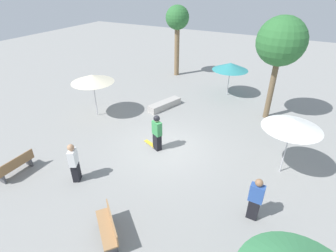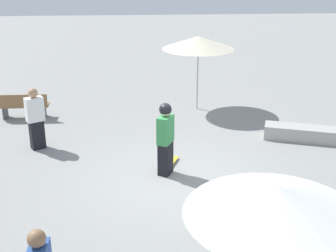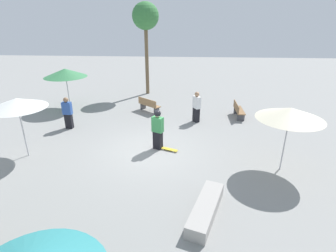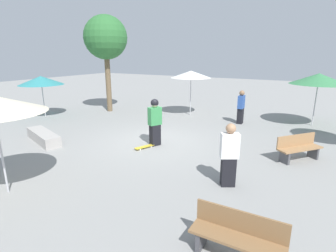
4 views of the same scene
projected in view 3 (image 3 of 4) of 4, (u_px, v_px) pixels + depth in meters
ground_plane at (151, 150)px, 11.65m from camera, size 60.00×60.00×0.00m
skater_main at (158, 128)px, 11.47m from camera, size 0.46×0.55×1.83m
skateboard at (169, 149)px, 11.64m from camera, size 0.48×0.82×0.07m
concrete_ledge at (206, 209)px, 7.80m from camera, size 2.41×1.30×0.41m
bench_near at (238, 110)px, 15.42m from camera, size 1.60×0.45×0.85m
bench_far at (149, 105)px, 16.32m from camera, size 1.37×1.51×0.85m
shade_umbrella_cream at (290, 113)px, 9.37m from camera, size 2.40×2.40×2.52m
shade_umbrella_green at (65, 73)px, 16.22m from camera, size 2.62×2.62×2.57m
shade_umbrella_white at (17, 103)px, 10.35m from camera, size 2.28×2.28×2.54m
palm_tree_right at (146, 18)px, 18.35m from camera, size 1.89×1.89×6.52m
bystander_watching at (68, 113)px, 13.70m from camera, size 0.27×0.47×1.70m
bystander_far at (196, 107)px, 14.57m from camera, size 0.54×0.46×1.74m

